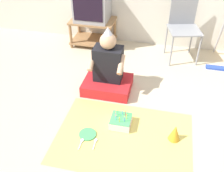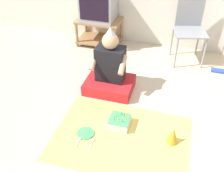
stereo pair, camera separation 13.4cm
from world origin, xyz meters
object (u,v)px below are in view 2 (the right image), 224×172
tv (99,4)px  person_seated (110,72)px  birthday_cake (119,122)px  folding_chair (190,25)px  paper_plate (86,133)px  party_hat_blue (173,135)px

tv → person_seated: size_ratio=0.60×
person_seated → birthday_cake: 0.70m
folding_chair → tv: bearing=176.3°
paper_plate → birthday_cake: bearing=35.3°
tv → folding_chair: size_ratio=0.55×
birthday_cake → party_hat_blue: bearing=-7.5°
tv → birthday_cake: 2.01m
tv → folding_chair: bearing=-3.7°
party_hat_blue → paper_plate: size_ratio=0.98×
party_hat_blue → paper_plate: bearing=-170.8°
folding_chair → party_hat_blue: 1.78m
paper_plate → party_hat_blue: bearing=9.2°
folding_chair → party_hat_blue: folding_chair is taller
tv → paper_plate: tv is taller
tv → party_hat_blue: 2.34m
person_seated → folding_chair: bearing=50.7°
paper_plate → tv: bearing=104.3°
person_seated → paper_plate: person_seated is taller
birthday_cake → party_hat_blue: size_ratio=1.25×
tv → person_seated: bearing=-65.5°
person_seated → paper_plate: size_ratio=4.64×
party_hat_blue → paper_plate: (-0.87, -0.14, -0.08)m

